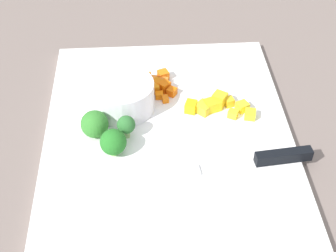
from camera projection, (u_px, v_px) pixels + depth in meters
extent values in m
plane|color=#6F615B|center=(168.00, 137.00, 0.73)|extent=(4.00, 4.00, 0.00)
cube|color=white|center=(168.00, 134.00, 0.73)|extent=(0.45, 0.36, 0.01)
cylinder|color=white|center=(122.00, 96.00, 0.75)|extent=(0.10, 0.10, 0.05)
cube|color=silver|center=(143.00, 177.00, 0.66)|extent=(0.03, 0.15, 0.00)
cube|color=black|center=(283.00, 156.00, 0.67)|extent=(0.02, 0.08, 0.02)
cube|color=orange|center=(120.00, 73.00, 0.82)|extent=(0.02, 0.02, 0.01)
cube|color=orange|center=(160.00, 75.00, 0.81)|extent=(0.02, 0.02, 0.01)
cube|color=orange|center=(131.00, 72.00, 0.82)|extent=(0.02, 0.02, 0.01)
cube|color=orange|center=(155.00, 88.00, 0.78)|extent=(0.01, 0.01, 0.01)
cube|color=orange|center=(157.00, 84.00, 0.79)|extent=(0.02, 0.02, 0.01)
cube|color=orange|center=(172.00, 92.00, 0.78)|extent=(0.02, 0.02, 0.01)
cube|color=orange|center=(159.00, 95.00, 0.78)|extent=(0.01, 0.01, 0.01)
cube|color=orange|center=(165.00, 87.00, 0.79)|extent=(0.02, 0.02, 0.02)
cube|color=orange|center=(147.00, 77.00, 0.81)|extent=(0.01, 0.01, 0.01)
cube|color=orange|center=(164.00, 82.00, 0.80)|extent=(0.02, 0.02, 0.01)
cube|color=orange|center=(151.00, 81.00, 0.80)|extent=(0.02, 0.02, 0.01)
cube|color=orange|center=(126.00, 78.00, 0.81)|extent=(0.01, 0.01, 0.01)
cube|color=orange|center=(168.00, 99.00, 0.77)|extent=(0.01, 0.01, 0.01)
cube|color=yellow|center=(191.00, 107.00, 0.75)|extent=(0.02, 0.02, 0.02)
cube|color=yellow|center=(242.00, 107.00, 0.75)|extent=(0.02, 0.02, 0.01)
cube|color=yellow|center=(220.00, 99.00, 0.76)|extent=(0.03, 0.03, 0.02)
cube|color=yellow|center=(229.00, 102.00, 0.76)|extent=(0.02, 0.02, 0.01)
cube|color=yellow|center=(212.00, 105.00, 0.75)|extent=(0.03, 0.03, 0.02)
cube|color=yellow|center=(233.00, 114.00, 0.74)|extent=(0.02, 0.02, 0.01)
cube|color=yellow|center=(204.00, 108.00, 0.75)|extent=(0.03, 0.03, 0.01)
cube|color=yellow|center=(250.00, 114.00, 0.74)|extent=(0.02, 0.02, 0.01)
cylinder|color=#91B96C|center=(96.00, 132.00, 0.72)|extent=(0.01, 0.01, 0.01)
sphere|color=#327A2B|center=(95.00, 124.00, 0.70)|extent=(0.04, 0.04, 0.04)
cylinder|color=#85AD65|center=(127.00, 132.00, 0.71)|extent=(0.01, 0.01, 0.02)
sphere|color=#2B672D|center=(126.00, 125.00, 0.70)|extent=(0.03, 0.03, 0.03)
cylinder|color=#89C065|center=(114.00, 150.00, 0.69)|extent=(0.01, 0.01, 0.01)
sphere|color=#236E23|center=(113.00, 142.00, 0.68)|extent=(0.04, 0.04, 0.04)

